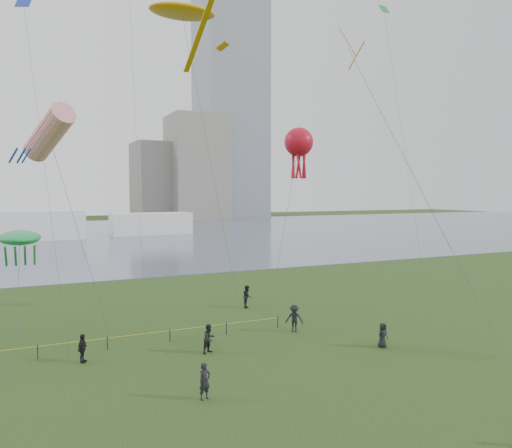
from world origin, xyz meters
name	(u,v)px	position (x,y,z in m)	size (l,w,h in m)	color
ground_plane	(357,430)	(0.00, 0.00, 0.00)	(400.00, 400.00, 0.00)	#1D3510
lake	(87,236)	(0.00, 100.00, 0.02)	(400.00, 120.00, 0.08)	slate
tower	(230,64)	(62.00, 168.00, 60.00)	(24.00, 24.00, 120.00)	gray
building_mid	(196,167)	(46.00, 162.00, 19.00)	(20.00, 20.00, 38.00)	gray
building_low	(156,181)	(32.00, 168.00, 14.00)	(16.00, 18.00, 28.00)	slate
pavilion_left	(27,226)	(-12.00, 95.00, 3.00)	(22.00, 8.00, 6.00)	white
pavilion_right	(151,224)	(14.00, 98.00, 2.50)	(18.00, 7.00, 5.00)	white
spectator_a	(209,339)	(-2.24, 12.00, 0.89)	(0.87, 0.68, 1.78)	black
spectator_b	(294,318)	(4.75, 13.81, 0.97)	(1.25, 0.72, 1.93)	black
spectator_c	(82,348)	(-9.49, 13.44, 0.84)	(0.98, 0.41, 1.67)	black
spectator_d	(383,335)	(8.16, 8.41, 0.78)	(0.76, 0.50, 1.56)	black
spectator_f	(205,381)	(-4.74, 5.58, 0.88)	(0.65, 0.42, 1.77)	black
spectator_g	(247,296)	(4.76, 22.05, 0.96)	(0.93, 0.73, 1.92)	black
kite_stingray	(183,13)	(-1.58, 19.11, 22.78)	(4.90, 10.24, 23.26)	#3F3F42
kite_windsock	(49,133)	(-10.74, 18.79, 13.70)	(5.78, 5.17, 15.54)	#3F3F42
kite_creature	(20,238)	(-12.67, 19.82, 6.84)	(2.64, 9.70, 7.33)	#3F3F42
kite_octopus	(299,143)	(7.63, 18.36, 13.78)	(8.10, 8.89, 15.00)	#3F3F42
kite_delta	(355,56)	(5.87, 8.60, 18.01)	(2.47, 12.94, 19.64)	#3F3F42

